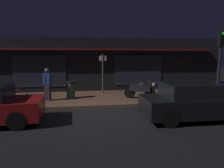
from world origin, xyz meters
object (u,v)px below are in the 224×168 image
(traffic_light_pole, at_px, (220,55))
(sign_post, at_px, (103,71))
(trash_bin, at_px, (71,90))
(parked_car_far, at_px, (194,101))
(motorcycle, at_px, (141,89))
(bicycle_parked, at_px, (10,94))
(person_photographer, at_px, (47,84))

(traffic_light_pole, bearing_deg, sign_post, 144.43)
(trash_bin, distance_m, parked_car_far, 6.30)
(motorcycle, relative_size, bicycle_parked, 0.99)
(parked_car_far, bearing_deg, bicycle_parked, 153.69)
(sign_post, xyz_separation_m, parked_car_far, (2.99, -5.28, -0.81))
(trash_bin, distance_m, traffic_light_pole, 7.64)
(motorcycle, relative_size, person_photographer, 0.98)
(motorcycle, bearing_deg, bicycle_parked, 175.04)
(traffic_light_pole, relative_size, parked_car_far, 0.87)
(motorcycle, height_order, sign_post, sign_post)
(traffic_light_pole, distance_m, parked_car_far, 3.22)
(person_photographer, relative_size, parked_car_far, 0.40)
(motorcycle, distance_m, person_photographer, 4.90)
(trash_bin, height_order, parked_car_far, parked_car_far)
(bicycle_parked, relative_size, sign_post, 0.69)
(traffic_light_pole, bearing_deg, trash_bin, 161.38)
(motorcycle, distance_m, traffic_light_pole, 4.15)
(motorcycle, relative_size, sign_post, 0.68)
(bicycle_parked, height_order, parked_car_far, parked_car_far)
(trash_bin, relative_size, traffic_light_pole, 0.26)
(motorcycle, bearing_deg, person_photographer, 176.74)
(sign_post, distance_m, traffic_light_pole, 6.39)
(motorcycle, height_order, parked_car_far, parked_car_far)
(motorcycle, bearing_deg, trash_bin, 170.37)
(person_photographer, bearing_deg, motorcycle, -3.26)
(bicycle_parked, bearing_deg, motorcycle, -4.96)
(person_photographer, relative_size, sign_post, 0.70)
(bicycle_parked, height_order, sign_post, sign_post)
(bicycle_parked, bearing_deg, trash_bin, 0.75)
(person_photographer, xyz_separation_m, traffic_light_pole, (8.18, -2.01, 1.45))
(person_photographer, bearing_deg, trash_bin, 17.09)
(sign_post, bearing_deg, parked_car_far, -60.50)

